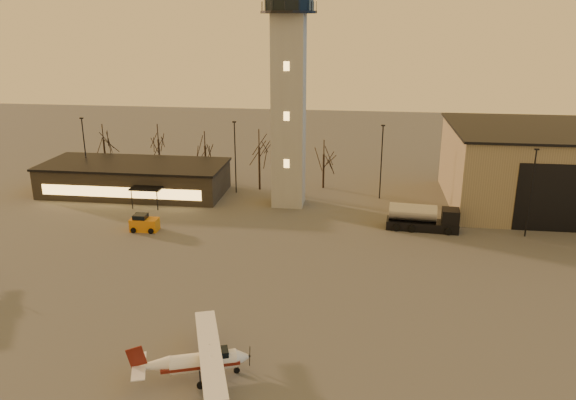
{
  "coord_description": "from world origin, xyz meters",
  "views": [
    {
      "loc": [
        9.35,
        -40.02,
        23.47
      ],
      "look_at": [
        2.21,
        13.0,
        6.09
      ],
      "focal_mm": 35.0,
      "sensor_mm": 36.0,
      "label": 1
    }
  ],
  "objects_px": {
    "fuel_truck": "(422,220)",
    "service_cart": "(144,224)",
    "terminal": "(135,178)",
    "cessna_front": "(205,364)",
    "control_tower": "(289,79)",
    "hangar": "(570,168)"
  },
  "relations": [
    {
      "from": "terminal",
      "to": "control_tower",
      "type": "bearing_deg",
      "value": -5.15
    },
    {
      "from": "control_tower",
      "to": "fuel_truck",
      "type": "xyz_separation_m",
      "value": [
        16.63,
        -7.35,
        -15.13
      ]
    },
    {
      "from": "cessna_front",
      "to": "fuel_truck",
      "type": "height_order",
      "value": "fuel_truck"
    },
    {
      "from": "service_cart",
      "to": "terminal",
      "type": "bearing_deg",
      "value": 114.75
    },
    {
      "from": "control_tower",
      "to": "hangar",
      "type": "relative_size",
      "value": 1.07
    },
    {
      "from": "control_tower",
      "to": "hangar",
      "type": "bearing_deg",
      "value": 6.31
    },
    {
      "from": "fuel_truck",
      "to": "hangar",
      "type": "bearing_deg",
      "value": 34.95
    },
    {
      "from": "fuel_truck",
      "to": "service_cart",
      "type": "xyz_separation_m",
      "value": [
        -31.91,
        -4.65,
        -0.44
      ]
    },
    {
      "from": "hangar",
      "to": "service_cart",
      "type": "xyz_separation_m",
      "value": [
        -51.28,
        -15.98,
        -4.4
      ]
    },
    {
      "from": "hangar",
      "to": "fuel_truck",
      "type": "xyz_separation_m",
      "value": [
        -19.37,
        -11.33,
        -3.96
      ]
    },
    {
      "from": "terminal",
      "to": "fuel_truck",
      "type": "xyz_separation_m",
      "value": [
        38.62,
        -9.33,
        -0.96
      ]
    },
    {
      "from": "terminal",
      "to": "service_cart",
      "type": "xyz_separation_m",
      "value": [
        6.72,
        -13.98,
        -1.4
      ]
    },
    {
      "from": "control_tower",
      "to": "cessna_front",
      "type": "relative_size",
      "value": 3.05
    },
    {
      "from": "hangar",
      "to": "terminal",
      "type": "height_order",
      "value": "hangar"
    },
    {
      "from": "hangar",
      "to": "terminal",
      "type": "relative_size",
      "value": 1.2
    },
    {
      "from": "cessna_front",
      "to": "control_tower",
      "type": "bearing_deg",
      "value": 69.56
    },
    {
      "from": "hangar",
      "to": "cessna_front",
      "type": "xyz_separation_m",
      "value": [
        -36.64,
        -42.16,
        -4.13
      ]
    },
    {
      "from": "terminal",
      "to": "cessna_front",
      "type": "relative_size",
      "value": 2.38
    },
    {
      "from": "control_tower",
      "to": "hangar",
      "type": "height_order",
      "value": "control_tower"
    },
    {
      "from": "cessna_front",
      "to": "fuel_truck",
      "type": "bearing_deg",
      "value": 41.27
    },
    {
      "from": "control_tower",
      "to": "hangar",
      "type": "xyz_separation_m",
      "value": [
        36.0,
        3.98,
        -11.17
      ]
    },
    {
      "from": "terminal",
      "to": "cessna_front",
      "type": "xyz_separation_m",
      "value": [
        21.35,
        -40.17,
        -1.13
      ]
    }
  ]
}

